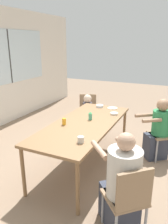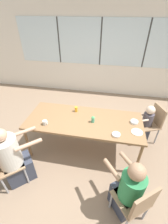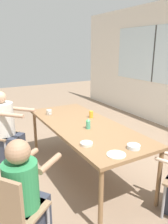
{
  "view_description": "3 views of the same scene",
  "coord_description": "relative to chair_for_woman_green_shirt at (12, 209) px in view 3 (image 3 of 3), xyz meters",
  "views": [
    {
      "loc": [
        -2.95,
        -1.37,
        2.01
      ],
      "look_at": [
        0.0,
        0.0,
        0.95
      ],
      "focal_mm": 35.0,
      "sensor_mm": 36.0,
      "label": 1
    },
    {
      "loc": [
        0.42,
        -2.18,
        2.52
      ],
      "look_at": [
        0.0,
        0.0,
        0.95
      ],
      "focal_mm": 24.0,
      "sensor_mm": 36.0,
      "label": 2
    },
    {
      "loc": [
        2.51,
        -1.42,
        1.81
      ],
      "look_at": [
        0.0,
        0.0,
        0.95
      ],
      "focal_mm": 35.0,
      "sensor_mm": 36.0,
      "label": 3
    }
  ],
  "objects": [
    {
      "name": "ground_plane",
      "position": [
        -0.9,
        1.2,
        -0.52
      ],
      "size": [
        16.0,
        16.0,
        0.0
      ],
      "primitive_type": "plane",
      "color": "#8C725B"
    },
    {
      "name": "dining_table",
      "position": [
        -0.9,
        1.2,
        0.2
      ],
      "size": [
        2.18,
        0.9,
        0.77
      ],
      "color": "olive",
      "rests_on": "ground_plane"
    },
    {
      "name": "chair_for_woman_green_shirt",
      "position": [
        0.0,
        0.0,
        0.0
      ],
      "size": [
        0.56,
        0.56,
        0.87
      ],
      "rotation": [
        0.0,
        0.0,
        0.65
      ],
      "color": "#937556",
      "rests_on": "ground_plane"
    },
    {
      "name": "person_woman_green_shirt",
      "position": [
        -0.1,
        0.13,
        -0.02
      ],
      "size": [
        0.57,
        0.62,
        1.09
      ],
      "rotation": [
        0.0,
        0.0,
        0.65
      ],
      "color": "#333847",
      "rests_on": "ground_plane"
    },
    {
      "name": "person_man_blue_shirt",
      "position": [
        -1.88,
        0.3,
        -0.01
      ],
      "size": [
        0.71,
        0.7,
        1.16
      ],
      "rotation": [
        0.0,
        0.0,
        -0.83
      ],
      "color": "#333847",
      "rests_on": "ground_plane"
    },
    {
      "name": "coffee_mug",
      "position": [
        -1.57,
        0.93,
        0.3
      ],
      "size": [
        0.09,
        0.08,
        0.08
      ],
      "color": "beige",
      "rests_on": "dining_table"
    },
    {
      "name": "sippy_cup",
      "position": [
        -0.73,
        1.16,
        0.33
      ],
      "size": [
        0.06,
        0.06,
        0.14
      ],
      "color": "#4CA57F",
      "rests_on": "dining_table"
    },
    {
      "name": "juice_glass",
      "position": [
        -1.11,
        1.44,
        0.31
      ],
      "size": [
        0.06,
        0.06,
        0.1
      ],
      "color": "gold",
      "rests_on": "dining_table"
    },
    {
      "name": "bowl_white_shallow",
      "position": [
        -0.3,
        0.89,
        0.27
      ],
      "size": [
        0.14,
        0.14,
        0.03
      ],
      "color": "silver",
      "rests_on": "dining_table"
    },
    {
      "name": "bowl_cereal",
      "position": [
        0.02,
        1.28,
        0.28
      ],
      "size": [
        0.14,
        0.14,
        0.04
      ],
      "color": "silver",
      "rests_on": "dining_table"
    },
    {
      "name": "plate_tortillas",
      "position": [
        0.05,
        1.03,
        0.26
      ],
      "size": [
        0.2,
        0.2,
        0.01
      ],
      "color": "beige",
      "rests_on": "dining_table"
    }
  ]
}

